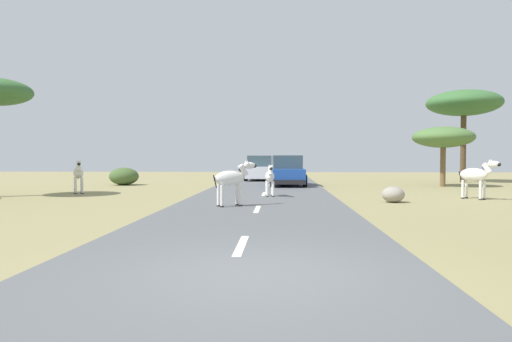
{
  "coord_description": "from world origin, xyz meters",
  "views": [
    {
      "loc": [
        0.37,
        -6.61,
        1.72
      ],
      "look_at": [
        -0.71,
        13.67,
        1.09
      ],
      "focal_mm": 32.5,
      "sensor_mm": 36.0,
      "label": 1
    }
  ],
  "objects_px": {
    "zebra_1": "(232,179)",
    "car_1": "(288,172)",
    "zebra_3": "(476,175)",
    "rock_3": "(393,194)",
    "bush_0": "(124,176)",
    "car_0": "(261,169)",
    "tree_0": "(464,104)",
    "zebra_2": "(78,173)",
    "zebra_0": "(270,177)",
    "tree_5": "(443,138)"
  },
  "relations": [
    {
      "from": "zebra_0",
      "to": "bush_0",
      "type": "relative_size",
      "value": 0.82
    },
    {
      "from": "zebra_2",
      "to": "tree_5",
      "type": "distance_m",
      "value": 19.7
    },
    {
      "from": "tree_0",
      "to": "zebra_1",
      "type": "bearing_deg",
      "value": -130.67
    },
    {
      "from": "zebra_0",
      "to": "zebra_2",
      "type": "relative_size",
      "value": 0.91
    },
    {
      "from": "tree_0",
      "to": "zebra_2",
      "type": "bearing_deg",
      "value": -154.08
    },
    {
      "from": "zebra_3",
      "to": "car_1",
      "type": "height_order",
      "value": "car_1"
    },
    {
      "from": "zebra_1",
      "to": "tree_0",
      "type": "height_order",
      "value": "tree_0"
    },
    {
      "from": "zebra_2",
      "to": "tree_0",
      "type": "distance_m",
      "value": 24.33
    },
    {
      "from": "car_0",
      "to": "zebra_0",
      "type": "bearing_deg",
      "value": -83.17
    },
    {
      "from": "car_0",
      "to": "tree_5",
      "type": "distance_m",
      "value": 12.28
    },
    {
      "from": "car_0",
      "to": "tree_5",
      "type": "bearing_deg",
      "value": -25.45
    },
    {
      "from": "zebra_2",
      "to": "rock_3",
      "type": "relative_size",
      "value": 1.9
    },
    {
      "from": "tree_0",
      "to": "rock_3",
      "type": "distance_m",
      "value": 16.77
    },
    {
      "from": "zebra_0",
      "to": "zebra_3",
      "type": "xyz_separation_m",
      "value": [
        8.28,
        -0.37,
        0.1
      ]
    },
    {
      "from": "zebra_1",
      "to": "car_0",
      "type": "xyz_separation_m",
      "value": [
        0.23,
        17.25,
        -0.13
      ]
    },
    {
      "from": "bush_0",
      "to": "rock_3",
      "type": "xyz_separation_m",
      "value": [
        13.66,
        -9.85,
        -0.23
      ]
    },
    {
      "from": "zebra_0",
      "to": "bush_0",
      "type": "bearing_deg",
      "value": -46.86
    },
    {
      "from": "zebra_1",
      "to": "car_1",
      "type": "height_order",
      "value": "car_1"
    },
    {
      "from": "zebra_0",
      "to": "bush_0",
      "type": "xyz_separation_m",
      "value": [
        -8.99,
        8.06,
        -0.33
      ]
    },
    {
      "from": "zebra_3",
      "to": "tree_0",
      "type": "xyz_separation_m",
      "value": [
        4.31,
        12.51,
        4.26
      ]
    },
    {
      "from": "tree_0",
      "to": "bush_0",
      "type": "relative_size",
      "value": 3.46
    },
    {
      "from": "zebra_1",
      "to": "zebra_3",
      "type": "bearing_deg",
      "value": 77.75
    },
    {
      "from": "tree_5",
      "to": "zebra_0",
      "type": "bearing_deg",
      "value": -141.89
    },
    {
      "from": "car_0",
      "to": "bush_0",
      "type": "distance_m",
      "value": 9.63
    },
    {
      "from": "zebra_1",
      "to": "tree_0",
      "type": "bearing_deg",
      "value": 106.63
    },
    {
      "from": "tree_0",
      "to": "bush_0",
      "type": "height_order",
      "value": "tree_0"
    },
    {
      "from": "tree_5",
      "to": "rock_3",
      "type": "bearing_deg",
      "value": -118.22
    },
    {
      "from": "tree_5",
      "to": "rock_3",
      "type": "relative_size",
      "value": 4.06
    },
    {
      "from": "tree_5",
      "to": "tree_0",
      "type": "bearing_deg",
      "value": 57.58
    },
    {
      "from": "car_0",
      "to": "tree_0",
      "type": "height_order",
      "value": "tree_0"
    },
    {
      "from": "car_0",
      "to": "zebra_1",
      "type": "bearing_deg",
      "value": -88.03
    },
    {
      "from": "car_1",
      "to": "zebra_3",
      "type": "bearing_deg",
      "value": 132.04
    },
    {
      "from": "zebra_1",
      "to": "car_0",
      "type": "relative_size",
      "value": 0.35
    },
    {
      "from": "zebra_2",
      "to": "bush_0",
      "type": "relative_size",
      "value": 0.91
    },
    {
      "from": "zebra_3",
      "to": "car_0",
      "type": "xyz_separation_m",
      "value": [
        -9.24,
        13.72,
        -0.12
      ]
    },
    {
      "from": "zebra_0",
      "to": "car_0",
      "type": "distance_m",
      "value": 13.39
    },
    {
      "from": "zebra_1",
      "to": "zebra_2",
      "type": "xyz_separation_m",
      "value": [
        -7.76,
        5.56,
        -0.02
      ]
    },
    {
      "from": "tree_5",
      "to": "bush_0",
      "type": "height_order",
      "value": "tree_5"
    },
    {
      "from": "tree_0",
      "to": "bush_0",
      "type": "bearing_deg",
      "value": -169.29
    },
    {
      "from": "zebra_2",
      "to": "car_0",
      "type": "relative_size",
      "value": 0.36
    },
    {
      "from": "zebra_2",
      "to": "zebra_0",
      "type": "bearing_deg",
      "value": 143.8
    },
    {
      "from": "car_1",
      "to": "rock_3",
      "type": "height_order",
      "value": "car_1"
    },
    {
      "from": "car_0",
      "to": "car_1",
      "type": "distance_m",
      "value": 6.16
    },
    {
      "from": "zebra_1",
      "to": "bush_0",
      "type": "height_order",
      "value": "zebra_1"
    },
    {
      "from": "zebra_1",
      "to": "tree_5",
      "type": "relative_size",
      "value": 0.45
    },
    {
      "from": "zebra_3",
      "to": "rock_3",
      "type": "distance_m",
      "value": 3.94
    },
    {
      "from": "zebra_1",
      "to": "zebra_3",
      "type": "distance_m",
      "value": 10.1
    },
    {
      "from": "car_0",
      "to": "tree_0",
      "type": "bearing_deg",
      "value": -2.42
    },
    {
      "from": "zebra_0",
      "to": "rock_3",
      "type": "bearing_deg",
      "value": 153.97
    },
    {
      "from": "car_0",
      "to": "car_1",
      "type": "height_order",
      "value": "same"
    }
  ]
}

